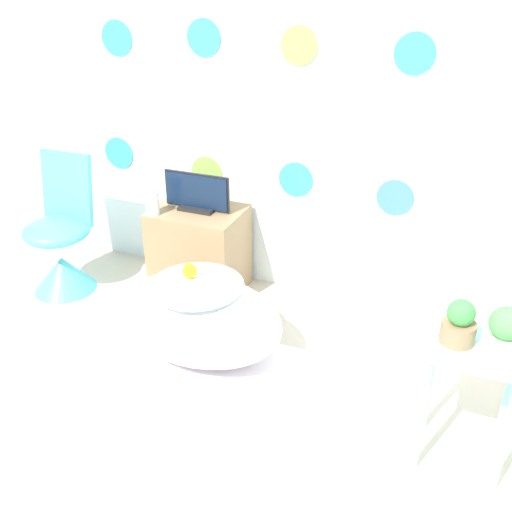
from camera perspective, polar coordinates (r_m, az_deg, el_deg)
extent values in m
plane|color=#BCB29E|center=(2.82, -15.32, -19.16)|extent=(12.00, 12.00, 0.00)
cube|color=white|center=(3.60, -0.33, 16.26)|extent=(4.51, 0.04, 2.60)
cylinder|color=#33B2BF|center=(4.17, -12.92, 9.53)|extent=(0.21, 0.01, 0.21)
cylinder|color=#8CCC4C|center=(3.86, -4.71, 7.92)|extent=(0.21, 0.01, 0.21)
cylinder|color=#33B2BF|center=(3.63, 3.80, 7.27)|extent=(0.21, 0.01, 0.21)
cylinder|color=#3F72CC|center=(3.52, 13.10, 5.43)|extent=(0.21, 0.01, 0.21)
cylinder|color=#33B2BF|center=(3.97, -13.13, 19.56)|extent=(0.21, 0.01, 0.21)
cylinder|color=#33B2BF|center=(3.66, -5.01, 20.01)|extent=(0.21, 0.01, 0.21)
cylinder|color=#8CCC4C|center=(3.45, 4.13, 19.36)|extent=(0.21, 0.01, 0.21)
cylinder|color=#33B2BF|center=(3.31, 14.88, 18.14)|extent=(0.21, 0.01, 0.21)
cube|color=silver|center=(3.22, -6.23, -11.16)|extent=(1.22, 0.86, 0.01)
ellipsoid|color=white|center=(3.23, -5.51, -5.97)|extent=(0.93, 0.60, 0.45)
cylinder|color=#B2DBEA|center=(3.12, -5.68, -2.80)|extent=(0.49, 0.49, 0.01)
sphere|color=yellow|center=(3.14, -6.26, -1.45)|extent=(0.08, 0.08, 0.08)
sphere|color=yellow|center=(3.11, -6.40, -1.08)|extent=(0.05, 0.05, 0.05)
cone|color=orange|center=(3.09, -6.59, -1.27)|extent=(0.02, 0.02, 0.02)
cone|color=#4CC6DB|center=(4.07, -17.85, -1.56)|extent=(0.40, 0.40, 0.23)
ellipsoid|color=#4CC6DB|center=(3.94, -18.47, 2.28)|extent=(0.42, 0.42, 0.15)
cube|color=#4CC6DB|center=(3.96, -17.55, 6.21)|extent=(0.36, 0.10, 0.46)
cube|color=#8E704C|center=(3.82, -5.40, 0.55)|extent=(0.55, 0.42, 0.56)
cube|color=white|center=(3.62, -6.93, 0.60)|extent=(0.47, 0.01, 0.16)
cube|color=black|center=(3.70, -5.59, 4.54)|extent=(0.22, 0.12, 0.02)
cube|color=black|center=(3.66, -5.64, 6.19)|extent=(0.43, 0.01, 0.22)
cube|color=#0F1E38|center=(3.65, -5.71, 6.14)|extent=(0.41, 0.01, 0.20)
cylinder|color=white|center=(3.65, -9.85, 4.99)|extent=(0.08, 0.08, 0.14)
cylinder|color=white|center=(3.62, -9.96, 6.24)|extent=(0.04, 0.04, 0.03)
cube|color=#99E0D8|center=(2.56, 20.31, -8.36)|extent=(0.37, 0.31, 0.02)
cylinder|color=#99E0D8|center=(2.64, 15.50, -14.50)|extent=(0.03, 0.03, 0.56)
cylinder|color=#99E0D8|center=(2.65, 22.62, -15.69)|extent=(0.03, 0.03, 0.56)
cylinder|color=#99E0D8|center=(2.84, 16.25, -11.18)|extent=(0.03, 0.03, 0.56)
cylinder|color=#99E0D8|center=(2.85, 22.78, -12.28)|extent=(0.03, 0.03, 0.56)
cylinder|color=#8C6B4C|center=(2.53, 18.65, -6.90)|extent=(0.14, 0.14, 0.09)
sphere|color=#3D8E42|center=(2.48, 18.97, -5.14)|extent=(0.11, 0.11, 0.11)
cylinder|color=beige|center=(2.54, 22.38, -7.77)|extent=(0.09, 0.09, 0.08)
sphere|color=#4C9E4C|center=(2.48, 22.78, -5.95)|extent=(0.13, 0.13, 0.13)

